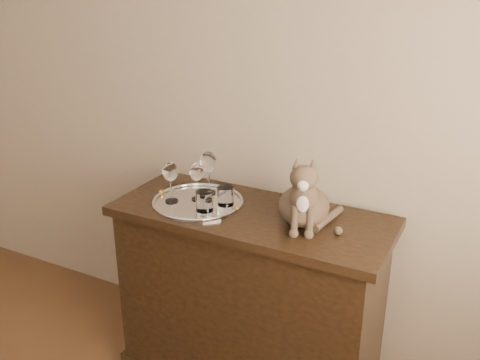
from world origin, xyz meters
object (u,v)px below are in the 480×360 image
object	(u,v)px
wine_glass_b	(208,173)
wine_glass_d	(197,181)
tumbler_a	(204,201)
sideboard	(250,297)
tray	(198,203)
tumbler_c	(226,196)
cat	(305,187)
wine_glass_c	(171,182)

from	to	relation	value
wine_glass_b	wine_glass_d	size ratio (longest dim) A/B	1.17
wine_glass_d	tumbler_a	size ratio (longest dim) A/B	1.98
sideboard	tray	distance (m)	0.49
tumbler_c	cat	xyz separation A→B (m)	(0.36, -0.00, 0.11)
wine_glass_c	cat	size ratio (longest dim) A/B	0.58
wine_glass_c	tumbler_c	world-z (taller)	wine_glass_c
tray	wine_glass_c	size ratio (longest dim) A/B	2.17
sideboard	tumbler_a	size ratio (longest dim) A/B	14.06
tumbler_c	cat	bearing A→B (deg)	-0.43
wine_glass_b	tumbler_a	world-z (taller)	wine_glass_b
tray	wine_glass_b	bearing A→B (deg)	94.75
wine_glass_c	tumbler_a	size ratio (longest dim) A/B	2.16
wine_glass_d	tumbler_c	xyz separation A→B (m)	(0.14, 0.01, -0.04)
tray	tumbler_a	size ratio (longest dim) A/B	4.69
sideboard	tray	xyz separation A→B (m)	(-0.24, -0.03, 0.43)
wine_glass_b	wine_glass_c	bearing A→B (deg)	-122.44
tumbler_a	cat	world-z (taller)	cat
sideboard	cat	bearing A→B (deg)	0.47
tray	wine_glass_b	distance (m)	0.15
wine_glass_b	tumbler_a	bearing A→B (deg)	-64.98
tumbler_a	tumbler_c	xyz separation A→B (m)	(0.05, 0.09, -0.00)
tray	cat	size ratio (longest dim) A/B	1.27
wine_glass_b	cat	xyz separation A→B (m)	(0.49, -0.08, 0.05)
tray	tumbler_a	distance (m)	0.10
wine_glass_b	sideboard	bearing A→B (deg)	-17.67
cat	tumbler_a	bearing A→B (deg)	175.02
tray	tumbler_c	size ratio (longest dim) A/B	4.91
tumbler_a	cat	xyz separation A→B (m)	(0.41, 0.09, 0.11)
wine_glass_b	tumbler_a	xyz separation A→B (m)	(0.08, -0.17, -0.06)
wine_glass_b	wine_glass_d	world-z (taller)	wine_glass_b
wine_glass_c	wine_glass_b	bearing A→B (deg)	57.56
sideboard	wine_glass_d	distance (m)	0.58
sideboard	tumbler_c	size ratio (longest dim) A/B	14.72
wine_glass_d	cat	world-z (taller)	cat
wine_glass_b	wine_glass_c	xyz separation A→B (m)	(-0.10, -0.16, -0.01)
wine_glass_b	tumbler_a	size ratio (longest dim) A/B	2.33
sideboard	wine_glass_d	size ratio (longest dim) A/B	7.09
wine_glass_d	tumbler_a	xyz separation A→B (m)	(0.09, -0.09, -0.04)
sideboard	tumbler_c	bearing A→B (deg)	177.88
tray	cat	world-z (taller)	cat
sideboard	wine_glass_b	world-z (taller)	wine_glass_b
wine_glass_b	wine_glass_c	world-z (taller)	wine_glass_b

